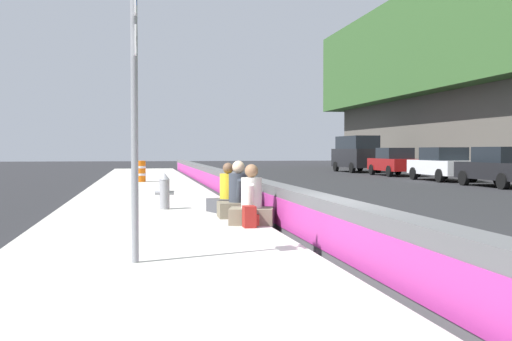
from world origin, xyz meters
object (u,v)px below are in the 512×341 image
at_px(seated_person_foreground, 251,205).
at_px(construction_barrel, 140,171).
at_px(seated_person_rear, 228,196).
at_px(parked_car_farther, 357,153).
at_px(parked_car_far, 394,162).
at_px(parked_car_fourth, 501,167).
at_px(backpack, 250,217).
at_px(parked_car_midline, 442,164).
at_px(seated_person_middle, 238,200).
at_px(fire_hydrant, 165,191).
at_px(route_sign_post, 135,100).

relative_size(seated_person_foreground, construction_barrel, 1.22).
bearing_deg(seated_person_rear, parked_car_farther, -25.11).
relative_size(seated_person_foreground, parked_car_farther, 0.23).
bearing_deg(construction_barrel, parked_car_far, -64.39).
xyz_separation_m(construction_barrel, parked_car_fourth, (-4.47, -15.07, 0.24)).
bearing_deg(backpack, parked_car_midline, -35.93).
xyz_separation_m(seated_person_foreground, seated_person_rear, (2.45, 0.12, -0.01)).
height_order(parked_car_fourth, parked_car_midline, same).
bearing_deg(backpack, seated_person_foreground, -13.11).
bearing_deg(construction_barrel, parked_car_midline, -86.42).
relative_size(backpack, parked_car_fourth, 0.09).
xyz_separation_m(parked_car_midline, parked_car_far, (6.36, -0.08, 0.00)).
bearing_deg(seated_person_middle, parked_car_far, -30.07).
height_order(seated_person_middle, parked_car_midline, parked_car_midline).
height_order(fire_hydrant, seated_person_foreground, seated_person_foreground).
bearing_deg(parked_car_far, construction_barrel, 115.61).
bearing_deg(parked_car_midline, route_sign_post, 144.65).
bearing_deg(backpack, construction_barrel, 6.83).
relative_size(parked_car_midline, parked_car_farther, 0.87).
bearing_deg(parked_car_far, seated_person_rear, 148.45).
bearing_deg(route_sign_post, parked_car_farther, -23.89).
distance_m(seated_person_foreground, parked_car_far, 27.27).
bearing_deg(construction_barrel, parked_car_fourth, -106.50).
relative_size(route_sign_post, seated_person_middle, 2.98).
xyz_separation_m(fire_hydrant, backpack, (-3.87, -1.43, -0.25)).
height_order(fire_hydrant, parked_car_midline, parked_car_midline).
distance_m(construction_barrel, parked_car_farther, 20.38).
bearing_deg(parked_car_midline, backpack, 144.07).
relative_size(seated_person_foreground, seated_person_middle, 0.96).
bearing_deg(seated_person_rear, parked_car_far, -31.55).
height_order(seated_person_rear, backpack, seated_person_rear).
bearing_deg(parked_car_farther, seated_person_foreground, 156.88).
xyz_separation_m(route_sign_post, seated_person_middle, (5.04, -2.11, -1.69)).
distance_m(seated_person_middle, construction_barrel, 15.53).
xyz_separation_m(seated_person_foreground, construction_barrel, (16.63, 2.18, 0.12)).
distance_m(seated_person_rear, construction_barrel, 14.32).
bearing_deg(seated_person_rear, construction_barrel, 8.27).
xyz_separation_m(seated_person_foreground, parked_car_farther, (30.29, -12.93, 0.85)).
xyz_separation_m(seated_person_middle, backpack, (-1.76, 0.06, -0.18)).
relative_size(route_sign_post, parked_car_farther, 0.70).
xyz_separation_m(construction_barrel, parked_car_midline, (0.95, -15.17, 0.24)).
bearing_deg(parked_car_fourth, seated_person_rear, 126.72).
relative_size(fire_hydrant, parked_car_fourth, 0.19).
bearing_deg(fire_hydrant, parked_car_midline, -45.63).
xyz_separation_m(route_sign_post, backpack, (3.28, -2.05, -1.88)).
bearing_deg(parked_car_farther, seated_person_middle, 155.90).
bearing_deg(seated_person_foreground, route_sign_post, 150.27).
relative_size(route_sign_post, seated_person_foreground, 3.10).
height_order(fire_hydrant, seated_person_middle, seated_person_middle).
bearing_deg(seated_person_foreground, parked_car_fourth, -46.69).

